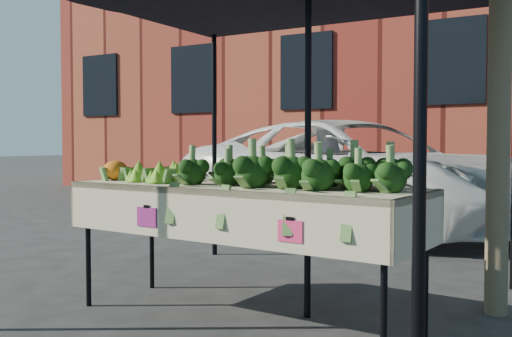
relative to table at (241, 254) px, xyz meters
name	(u,v)px	position (x,y,z in m)	size (l,w,h in m)	color
ground	(265,321)	(0.14, 0.08, -0.45)	(90.00, 90.00, 0.00)	#242426
table	(241,254)	(0.00, 0.00, 0.00)	(2.45, 0.97, 0.90)	beige
canopy	(268,115)	(-0.01, 0.39, 0.92)	(3.16, 3.16, 2.74)	black
broccoli_heap	(292,166)	(0.36, 0.03, 0.58)	(1.54, 0.57, 0.26)	black
romanesco_cluster	(164,168)	(-0.67, 0.04, 0.55)	(0.43, 0.57, 0.20)	#71B424
cauliflower_pair	(115,168)	(-1.05, -0.05, 0.54)	(0.20, 0.20, 0.18)	orange
vehicle	(354,32)	(-0.92, 4.47, 2.26)	(2.50, 1.51, 5.42)	white
building_left	(320,26)	(-4.86, 12.08, 4.05)	(12.00, 8.00, 9.00)	maroon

